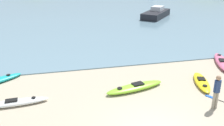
{
  "coord_description": "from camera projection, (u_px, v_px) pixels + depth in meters",
  "views": [
    {
      "loc": [
        -3.68,
        -7.83,
        6.34
      ],
      "look_at": [
        -0.25,
        6.87,
        0.5
      ],
      "focal_mm": 42.0,
      "sensor_mm": 36.0,
      "label": 1
    }
  ],
  "objects": [
    {
      "name": "kayak_on_sand_3",
      "position": [
        135.0,
        87.0,
        13.84
      ],
      "size": [
        3.43,
        1.51,
        0.35
      ],
      "color": "#8CCC2D",
      "rests_on": "ground_plane"
    },
    {
      "name": "person_near_foreground",
      "position": [
        217.0,
        90.0,
        11.8
      ],
      "size": [
        0.34,
        0.23,
        1.66
      ],
      "color": "gray",
      "rests_on": "ground_plane"
    },
    {
      "name": "moored_boat_1",
      "position": [
        156.0,
        14.0,
        31.64
      ],
      "size": [
        4.89,
        5.21,
        1.27
      ],
      "color": "black",
      "rests_on": "bay_water"
    },
    {
      "name": "kayak_on_sand_4",
      "position": [
        15.0,
        103.0,
        12.35
      ],
      "size": [
        3.11,
        0.78,
        0.32
      ],
      "color": "white",
      "rests_on": "ground_plane"
    },
    {
      "name": "kayak_on_sand_1",
      "position": [
        222.0,
        62.0,
        17.33
      ],
      "size": [
        2.04,
        3.44,
        0.37
      ],
      "color": "#E5668C",
      "rests_on": "ground_plane"
    },
    {
      "name": "kayak_on_sand_0",
      "position": [
        202.0,
        82.0,
        14.5
      ],
      "size": [
        1.48,
        2.71,
        0.3
      ],
      "color": "yellow",
      "rests_on": "ground_plane"
    }
  ]
}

